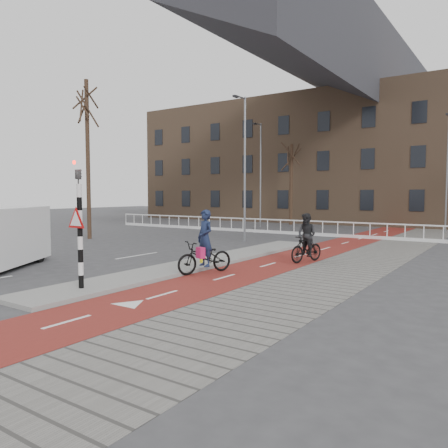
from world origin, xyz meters
The scene contains 15 objects.
ground centered at (0.00, 0.00, 0.00)m, with size 120.00×120.00×0.00m, color #38383A.
bike_lane centered at (1.50, 10.00, 0.01)m, with size 2.50×60.00×0.01m, color maroon.
sidewalk centered at (4.30, 10.00, 0.01)m, with size 3.00×60.00×0.01m, color slate.
curb_island centered at (-0.70, 4.00, 0.06)m, with size 1.80×16.00×0.12m, color gray.
traffic_signal centered at (-0.60, -2.02, 1.99)m, with size 0.80×0.80×3.68m.
bollard centered at (-0.53, 3.44, 0.46)m, with size 0.12×0.12×0.69m, color #D9B80C.
cyclist_near centered at (0.55, 2.22, 0.74)m, with size 1.45×2.25×2.18m.
cyclist_far centered at (2.45, 6.45, 0.82)m, with size 1.00×1.89×1.95m.
railing centered at (-5.00, 17.00, 0.31)m, with size 28.00×0.10×0.99m.
townhouse_row centered at (-3.00, 32.00, 7.81)m, with size 46.00×10.00×15.90m.
tree_left centered at (-12.19, 7.61, 4.75)m, with size 0.25×0.25×9.51m, color black.
tree_mid centered at (-7.30, 25.58, 3.54)m, with size 0.29×0.29×7.07m, color black.
streetlight_near centered at (-3.61, 11.66, 4.08)m, with size 0.12×0.12×8.16m, color slate.
streetlight_left centered at (-8.05, 21.42, 4.18)m, with size 0.12×0.12×8.36m, color slate.
streetlight_right centered at (5.14, 24.58, 4.13)m, with size 0.12×0.12×8.25m, color slate.
Camera 1 is at (9.39, -9.69, 2.74)m, focal length 35.00 mm.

